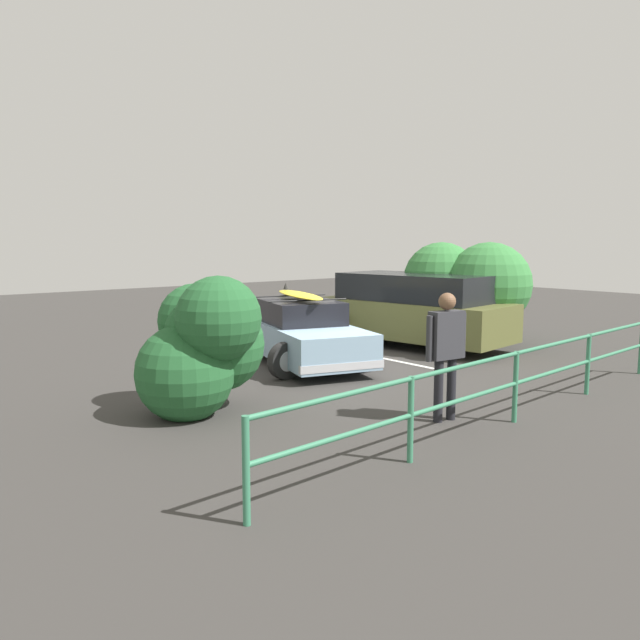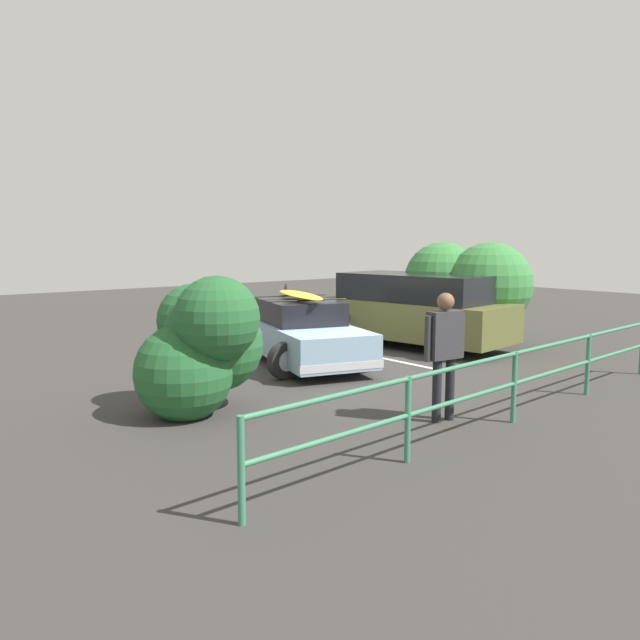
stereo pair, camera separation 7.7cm
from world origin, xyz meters
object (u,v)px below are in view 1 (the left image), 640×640
object	(u,v)px
suv_car	(414,309)
bush_near_left	(200,348)
sedan_car	(301,333)
bush_near_right	(463,291)
person_bystander	(446,345)

from	to	relation	value
suv_car	bush_near_left	bearing A→B (deg)	15.54
sedan_car	bush_near_right	bearing A→B (deg)	175.26
suv_car	person_bystander	distance (m)	6.18
bush_near_left	bush_near_right	world-z (taller)	bush_near_right
suv_car	sedan_car	bearing A→B (deg)	-2.30
sedan_car	bush_near_right	size ratio (longest dim) A/B	1.34
sedan_car	person_bystander	size ratio (longest dim) A/B	2.47
suv_car	bush_near_right	xyz separation A→B (m)	(-1.46, 0.26, 0.36)
sedan_car	suv_car	world-z (taller)	suv_car
sedan_car	bush_near_left	distance (m)	3.94
sedan_car	suv_car	xyz separation A→B (m)	(-3.30, 0.13, 0.27)
sedan_car	bush_near_left	world-z (taller)	bush_near_left
sedan_car	bush_near_left	bearing A→B (deg)	30.44
suv_car	bush_near_left	world-z (taller)	bush_near_left
sedan_car	suv_car	size ratio (longest dim) A/B	0.92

